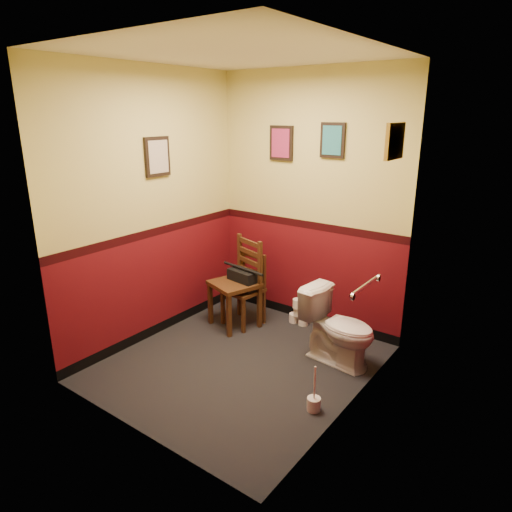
% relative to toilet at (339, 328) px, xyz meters
% --- Properties ---
extents(floor, '(2.20, 2.40, 0.00)m').
position_rel_toilet_xyz_m(floor, '(-0.72, -0.57, -0.35)').
color(floor, black).
rests_on(floor, ground).
extents(ceiling, '(2.20, 2.40, 0.00)m').
position_rel_toilet_xyz_m(ceiling, '(-0.72, -0.57, 2.35)').
color(ceiling, silver).
rests_on(ceiling, ground).
extents(wall_back, '(2.20, 0.00, 2.70)m').
position_rel_toilet_xyz_m(wall_back, '(-0.72, 0.63, 1.00)').
color(wall_back, '#560B12').
rests_on(wall_back, ground).
extents(wall_front, '(2.20, 0.00, 2.70)m').
position_rel_toilet_xyz_m(wall_front, '(-0.72, -1.77, 1.00)').
color(wall_front, '#560B12').
rests_on(wall_front, ground).
extents(wall_left, '(0.00, 2.40, 2.70)m').
position_rel_toilet_xyz_m(wall_left, '(-1.82, -0.57, 1.00)').
color(wall_left, '#560B12').
rests_on(wall_left, ground).
extents(wall_right, '(0.00, 2.40, 2.70)m').
position_rel_toilet_xyz_m(wall_right, '(0.38, -0.57, 1.00)').
color(wall_right, '#560B12').
rests_on(wall_right, ground).
extents(grab_bar, '(0.05, 0.56, 0.06)m').
position_rel_toilet_xyz_m(grab_bar, '(0.35, -0.32, 0.60)').
color(grab_bar, silver).
rests_on(grab_bar, wall_right).
extents(framed_print_back_a, '(0.28, 0.04, 0.36)m').
position_rel_toilet_xyz_m(framed_print_back_a, '(-1.07, 0.61, 1.60)').
color(framed_print_back_a, black).
rests_on(framed_print_back_a, wall_back).
extents(framed_print_back_b, '(0.26, 0.04, 0.34)m').
position_rel_toilet_xyz_m(framed_print_back_b, '(-0.47, 0.61, 1.65)').
color(framed_print_back_b, black).
rests_on(framed_print_back_b, wall_back).
extents(framed_print_left, '(0.04, 0.30, 0.38)m').
position_rel_toilet_xyz_m(framed_print_left, '(-1.80, -0.47, 1.50)').
color(framed_print_left, black).
rests_on(framed_print_left, wall_left).
extents(framed_print_right, '(0.04, 0.34, 0.28)m').
position_rel_toilet_xyz_m(framed_print_right, '(0.36, 0.03, 1.70)').
color(framed_print_right, olive).
rests_on(framed_print_right, wall_right).
extents(toilet, '(0.75, 0.47, 0.70)m').
position_rel_toilet_xyz_m(toilet, '(0.00, 0.00, 0.00)').
color(toilet, white).
rests_on(toilet, floor).
extents(toilet_brush, '(0.11, 0.11, 0.39)m').
position_rel_toilet_xyz_m(toilet_brush, '(0.19, -0.78, -0.29)').
color(toilet_brush, silver).
rests_on(toilet_brush, floor).
extents(chair_left, '(0.58, 0.58, 0.98)m').
position_rel_toilet_xyz_m(chair_left, '(-1.26, 0.07, 0.14)').
color(chair_left, '#452814').
rests_on(chair_left, floor).
extents(chair_right, '(0.42, 0.42, 0.80)m').
position_rel_toilet_xyz_m(chair_right, '(-1.22, 0.16, 0.05)').
color(chair_right, '#452814').
rests_on(chair_right, floor).
extents(handbag, '(0.36, 0.22, 0.25)m').
position_rel_toilet_xyz_m(handbag, '(-1.22, 0.12, 0.18)').
color(handbag, black).
rests_on(handbag, chair_right).
extents(tp_stack, '(0.23, 0.14, 0.30)m').
position_rel_toilet_xyz_m(tp_stack, '(-0.72, 0.47, -0.22)').
color(tp_stack, silver).
rests_on(tp_stack, floor).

